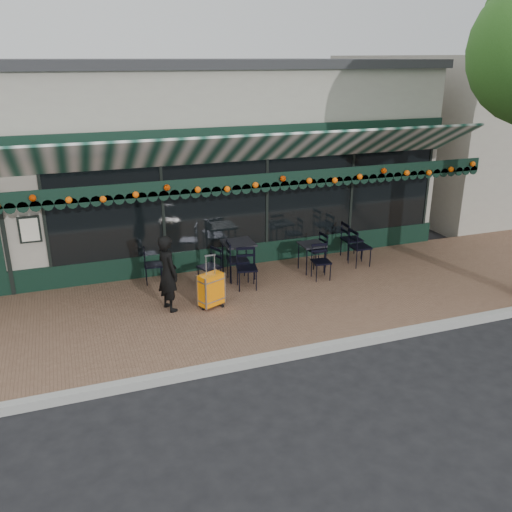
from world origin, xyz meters
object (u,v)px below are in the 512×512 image
object	(u,v)px
chair_b_left	(209,267)
chair_a_right	(352,240)
woman	(168,273)
cafe_table_a	(312,246)
chair_a_extra	(360,247)
chair_a_front	(321,262)
chair_a_left	(317,250)
chair_b_right	(238,260)
cafe_table_b	(238,246)
chair_b_front	(247,269)
chair_solo	(153,265)
suitcase	(211,290)

from	to	relation	value
chair_b_left	chair_a_right	bearing A→B (deg)	77.02
woman	cafe_table_a	distance (m)	3.56
chair_a_right	cafe_table_a	bearing A→B (deg)	111.84
chair_a_extra	chair_a_front	bearing A→B (deg)	109.58
chair_a_left	chair_a_extra	bearing A→B (deg)	68.86
chair_a_extra	chair_b_right	bearing A→B (deg)	87.68
cafe_table_b	chair_a_left	bearing A→B (deg)	0.13
chair_a_right	chair_b_left	size ratio (longest dim) A/B	1.07
cafe_table_a	chair_a_left	bearing A→B (deg)	43.23
woman	chair_a_front	world-z (taller)	woman
chair_a_right	chair_b_front	distance (m)	3.14
chair_a_left	chair_b_right	world-z (taller)	chair_b_right
chair_a_right	chair_solo	size ratio (longest dim) A/B	1.13
woman	cafe_table_b	distance (m)	2.09
suitcase	cafe_table_b	bearing A→B (deg)	28.71
cafe_table_a	chair_b_left	size ratio (longest dim) A/B	0.78
woman	chair_solo	distance (m)	1.48
chair_b_right	chair_b_front	bearing A→B (deg)	-168.45
chair_b_left	chair_solo	world-z (taller)	chair_b_left
chair_b_left	chair_solo	xyz separation A→B (m)	(-1.09, 0.60, -0.02)
chair_b_left	chair_b_front	bearing A→B (deg)	40.64
cafe_table_a	chair_b_right	world-z (taller)	chair_b_right
cafe_table_a	chair_b_left	world-z (taller)	chair_b_left
suitcase	chair_a_left	xyz separation A→B (m)	(2.88, 1.29, 0.03)
chair_a_front	chair_b_right	size ratio (longest dim) A/B	0.85
chair_a_front	chair_b_left	bearing A→B (deg)	174.97
chair_b_right	chair_solo	distance (m)	1.82
chair_b_right	suitcase	bearing A→B (deg)	146.96
chair_b_front	chair_b_right	bearing A→B (deg)	106.86
woman	cafe_table_b	size ratio (longest dim) A/B	1.83
chair_a_right	chair_solo	bearing A→B (deg)	90.80
cafe_table_b	chair_b_left	size ratio (longest dim) A/B	0.98
chair_b_left	chair_a_left	bearing A→B (deg)	74.69
chair_solo	woman	bearing A→B (deg)	-171.60
suitcase	chair_b_right	distance (m)	1.44
chair_b_front	chair_solo	size ratio (longest dim) A/B	1.10
cafe_table_b	chair_b_right	world-z (taller)	chair_b_right
cafe_table_a	chair_a_left	distance (m)	0.37
suitcase	chair_b_left	xyz separation A→B (m)	(0.25, 1.03, 0.06)
chair_a_right	chair_a_front	size ratio (longest dim) A/B	1.14
chair_a_right	chair_b_right	distance (m)	3.08
chair_a_front	chair_b_left	xyz separation A→B (m)	(-2.40, 0.45, 0.03)
cafe_table_a	chair_solo	distance (m)	3.54
chair_a_right	chair_a_extra	size ratio (longest dim) A/B	1.00
cafe_table_a	cafe_table_b	size ratio (longest dim) A/B	0.80
chair_b_left	chair_b_right	xyz separation A→B (m)	(0.66, 0.09, 0.04)
suitcase	chair_a_right	world-z (taller)	suitcase
cafe_table_a	chair_a_right	bearing A→B (deg)	20.24
cafe_table_b	chair_a_extra	xyz separation A→B (m)	(2.88, -0.28, -0.29)
suitcase	chair_solo	xyz separation A→B (m)	(-0.84, 1.62, 0.04)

